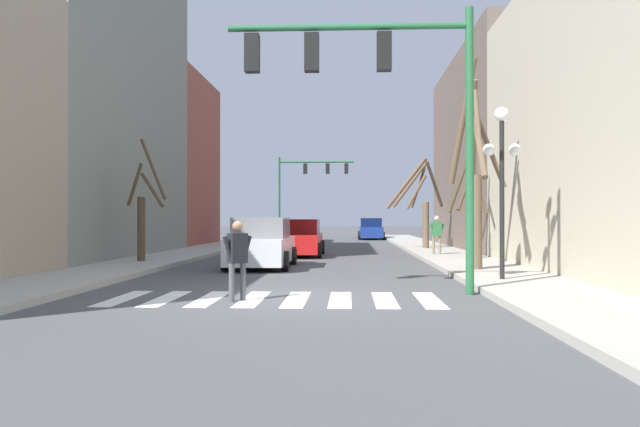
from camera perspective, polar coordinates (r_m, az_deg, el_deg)
The scene contains 19 objects.
ground_plane at distance 13.02m, azimuth -4.13°, elevation -7.77°, with size 240.00×240.00×0.00m, color #4C4C4F.
sidewalk_left at distance 14.81m, azimuth -26.85°, elevation -6.54°, with size 2.65×90.00×0.15m.
sidewalk_right at distance 13.58m, azimuth 20.81°, elevation -7.11°, with size 2.65×90.00×0.15m.
building_row_left at distance 27.67m, azimuth -22.33°, elevation 7.88°, with size 6.00×34.29×13.44m.
building_row_right at distance 26.30m, azimuth 21.68°, elevation 6.20°, with size 6.00×34.08×10.14m.
crosswalk_stripes at distance 12.91m, azimuth -4.18°, elevation -7.81°, with size 6.75×2.60×0.01m.
traffic_signal_near at distance 13.98m, azimuth 5.53°, elevation 11.64°, with size 5.38×0.28×6.26m.
traffic_signal_far at distance 50.75m, azimuth -1.28°, elevation 3.22°, with size 6.17×0.28×6.66m.
street_lamp_right_corner at distance 16.25m, azimuth 16.29°, elevation 4.97°, with size 0.95×0.36×4.29m.
car_parked_right_mid at distance 49.68m, azimuth 4.67°, elevation -1.46°, with size 2.01×4.87×1.69m.
car_driving_toward_lane at distance 37.70m, azimuth -4.66°, elevation -1.79°, with size 2.00×4.47×1.68m.
car_parked_right_near at distance 21.06m, azimuth -5.36°, elevation -2.82°, with size 2.10×4.57×1.69m.
car_parked_left_near at distance 27.58m, azimuth -1.98°, elevation -2.32°, with size 2.18×4.80×1.62m.
pedestrian_on_left_sidewalk at distance 26.82m, azimuth 10.63°, elevation -1.62°, with size 0.70×0.28×1.62m.
pedestrian_waiting_at_curb at distance 12.61m, azimuth -7.56°, elevation -3.66°, with size 0.55×0.54×1.61m.
street_tree_left_far at distance 23.03m, azimuth -15.88°, elevation -0.05°, with size 1.61×0.93×4.35m.
street_tree_right_near at distance 24.34m, azimuth 13.51°, elevation 0.37°, with size 1.49×2.01×4.26m.
street_tree_left_mid at distance 19.29m, azimuth 13.94°, elevation 3.06°, with size 1.57×3.29×6.37m.
street_tree_right_mid at distance 32.53m, azimuth 9.13°, elevation 1.03°, with size 3.15×1.88×4.67m.
Camera 1 is at (1.53, -12.82, 1.66)m, focal length 35.00 mm.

